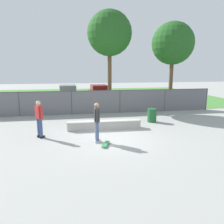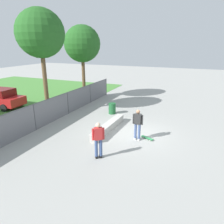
{
  "view_description": "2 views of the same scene",
  "coord_description": "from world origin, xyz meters",
  "px_view_note": "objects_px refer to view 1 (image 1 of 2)",
  "views": [
    {
      "loc": [
        -1.64,
        -9.89,
        3.33
      ],
      "look_at": [
        0.47,
        1.87,
        0.91
      ],
      "focal_mm": 34.61,
      "sensor_mm": 36.0,
      "label": 1
    },
    {
      "loc": [
        -11.24,
        -3.4,
        5.26
      ],
      "look_at": [
        0.07,
        1.42,
        1.23
      ],
      "focal_mm": 33.19,
      "sensor_mm": 36.0,
      "label": 2
    }
  ],
  "objects_px": {
    "skateboarder": "(97,121)",
    "trash_bin": "(152,115)",
    "tree_near_right": "(173,44)",
    "car_red": "(99,93)",
    "tree_near_left": "(110,34)",
    "bystander": "(39,118)",
    "concrete_ledge": "(104,125)",
    "car_silver": "(68,93)",
    "skateboard": "(106,144)"
  },
  "relations": [
    {
      "from": "car_red",
      "to": "tree_near_left",
      "type": "bearing_deg",
      "value": -86.41
    },
    {
      "from": "concrete_ledge",
      "to": "skateboarder",
      "type": "xyz_separation_m",
      "value": [
        -0.63,
        -2.07,
        0.76
      ]
    },
    {
      "from": "skateboard",
      "to": "trash_bin",
      "type": "xyz_separation_m",
      "value": [
        3.5,
        3.71,
        0.35
      ]
    },
    {
      "from": "trash_bin",
      "to": "car_silver",
      "type": "bearing_deg",
      "value": 118.58
    },
    {
      "from": "skateboarder",
      "to": "car_silver",
      "type": "relative_size",
      "value": 0.42
    },
    {
      "from": "tree_near_right",
      "to": "car_red",
      "type": "height_order",
      "value": "tree_near_right"
    },
    {
      "from": "concrete_ledge",
      "to": "skateboarder",
      "type": "bearing_deg",
      "value": -106.84
    },
    {
      "from": "concrete_ledge",
      "to": "car_red",
      "type": "distance_m",
      "value": 10.8
    },
    {
      "from": "car_silver",
      "to": "trash_bin",
      "type": "distance_m",
      "value": 11.28
    },
    {
      "from": "skateboard",
      "to": "car_red",
      "type": "bearing_deg",
      "value": 84.46
    },
    {
      "from": "concrete_ledge",
      "to": "tree_near_left",
      "type": "xyz_separation_m",
      "value": [
        1.3,
        5.9,
        5.73
      ]
    },
    {
      "from": "tree_near_left",
      "to": "trash_bin",
      "type": "xyz_separation_m",
      "value": [
        1.9,
        -4.78,
        -5.55
      ]
    },
    {
      "from": "car_red",
      "to": "bystander",
      "type": "height_order",
      "value": "bystander"
    },
    {
      "from": "concrete_ledge",
      "to": "car_silver",
      "type": "bearing_deg",
      "value": 101.26
    },
    {
      "from": "tree_near_left",
      "to": "car_silver",
      "type": "xyz_separation_m",
      "value": [
        -3.49,
        5.12,
        -5.14
      ]
    },
    {
      "from": "car_red",
      "to": "trash_bin",
      "type": "bearing_deg",
      "value": -77.09
    },
    {
      "from": "car_silver",
      "to": "car_red",
      "type": "bearing_deg",
      "value": -5.01
    },
    {
      "from": "concrete_ledge",
      "to": "car_red",
      "type": "relative_size",
      "value": 0.96
    },
    {
      "from": "concrete_ledge",
      "to": "tree_near_left",
      "type": "bearing_deg",
      "value": 77.59
    },
    {
      "from": "car_silver",
      "to": "car_red",
      "type": "distance_m",
      "value": 3.2
    },
    {
      "from": "skateboarder",
      "to": "skateboard",
      "type": "height_order",
      "value": "skateboarder"
    },
    {
      "from": "concrete_ledge",
      "to": "skateboarder",
      "type": "height_order",
      "value": "skateboarder"
    },
    {
      "from": "concrete_ledge",
      "to": "trash_bin",
      "type": "relative_size",
      "value": 4.8
    },
    {
      "from": "skateboard",
      "to": "trash_bin",
      "type": "bearing_deg",
      "value": 46.69
    },
    {
      "from": "car_silver",
      "to": "trash_bin",
      "type": "bearing_deg",
      "value": -61.42
    },
    {
      "from": "car_red",
      "to": "bystander",
      "type": "distance_m",
      "value": 12.43
    },
    {
      "from": "tree_near_right",
      "to": "trash_bin",
      "type": "distance_m",
      "value": 7.33
    },
    {
      "from": "skateboard",
      "to": "tree_near_right",
      "type": "xyz_separation_m",
      "value": [
        6.74,
        8.14,
        5.21
      ]
    },
    {
      "from": "skateboard",
      "to": "car_red",
      "type": "relative_size",
      "value": 0.19
    },
    {
      "from": "skateboard",
      "to": "tree_near_right",
      "type": "relative_size",
      "value": 0.12
    },
    {
      "from": "car_red",
      "to": "skateboard",
      "type": "bearing_deg",
      "value": -95.54
    },
    {
      "from": "concrete_ledge",
      "to": "tree_near_left",
      "type": "height_order",
      "value": "tree_near_left"
    },
    {
      "from": "car_silver",
      "to": "car_red",
      "type": "relative_size",
      "value": 1.0
    },
    {
      "from": "tree_near_right",
      "to": "car_silver",
      "type": "height_order",
      "value": "tree_near_right"
    },
    {
      "from": "tree_near_left",
      "to": "skateboarder",
      "type": "bearing_deg",
      "value": -103.58
    },
    {
      "from": "tree_near_left",
      "to": "bystander",
      "type": "relative_size",
      "value": 4.26
    },
    {
      "from": "car_silver",
      "to": "trash_bin",
      "type": "height_order",
      "value": "car_silver"
    },
    {
      "from": "skateboarder",
      "to": "car_silver",
      "type": "bearing_deg",
      "value": 96.82
    },
    {
      "from": "concrete_ledge",
      "to": "car_silver",
      "type": "distance_m",
      "value": 11.25
    },
    {
      "from": "skateboarder",
      "to": "car_red",
      "type": "relative_size",
      "value": 0.42
    },
    {
      "from": "car_silver",
      "to": "car_red",
      "type": "height_order",
      "value": "same"
    },
    {
      "from": "skateboard",
      "to": "bystander",
      "type": "distance_m",
      "value": 3.55
    },
    {
      "from": "car_red",
      "to": "skateboarder",
      "type": "bearing_deg",
      "value": -97.21
    },
    {
      "from": "skateboarder",
      "to": "trash_bin",
      "type": "xyz_separation_m",
      "value": [
        3.83,
        3.2,
        -0.58
      ]
    },
    {
      "from": "car_silver",
      "to": "trash_bin",
      "type": "relative_size",
      "value": 5.02
    },
    {
      "from": "skateboard",
      "to": "car_red",
      "type": "height_order",
      "value": "car_red"
    },
    {
      "from": "tree_near_left",
      "to": "bystander",
      "type": "height_order",
      "value": "tree_near_left"
    },
    {
      "from": "skateboarder",
      "to": "tree_near_right",
      "type": "bearing_deg",
      "value": 47.19
    },
    {
      "from": "tree_near_left",
      "to": "car_red",
      "type": "height_order",
      "value": "tree_near_left"
    },
    {
      "from": "skateboard",
      "to": "car_red",
      "type": "distance_m",
      "value": 13.42
    }
  ]
}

